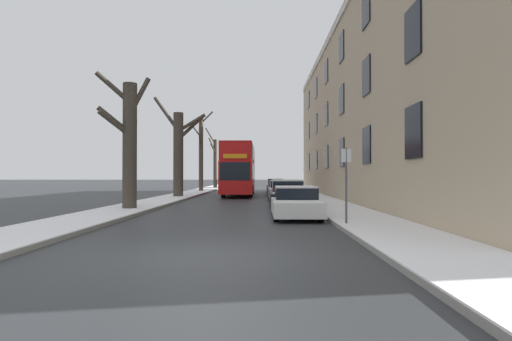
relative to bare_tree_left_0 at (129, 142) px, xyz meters
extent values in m
plane|color=#303335|center=(5.04, -10.58, -3.35)|extent=(320.00, 320.00, 0.00)
cube|color=gray|center=(-0.15, 42.42, -3.29)|extent=(2.64, 130.00, 0.13)
cube|color=white|center=(-0.15, 42.42, -3.21)|extent=(2.62, 130.00, 0.03)
cube|color=gray|center=(10.23, 42.42, -3.29)|extent=(2.64, 130.00, 0.13)
cube|color=white|center=(10.23, 42.42, -3.21)|extent=(2.62, 130.00, 0.03)
cube|color=tan|center=(16.05, 9.18, 2.94)|extent=(9.00, 40.68, 12.59)
cube|color=black|center=(11.52, -5.73, -0.17)|extent=(0.08, 1.40, 1.80)
cube|color=black|center=(11.52, 0.23, -0.17)|extent=(0.08, 1.40, 1.80)
cube|color=black|center=(11.52, 6.20, -0.17)|extent=(0.08, 1.40, 1.80)
cube|color=black|center=(11.52, 12.17, -0.17)|extent=(0.08, 1.40, 1.80)
cube|color=black|center=(11.52, 18.13, -0.17)|extent=(0.08, 1.40, 1.80)
cube|color=black|center=(11.52, 24.10, -0.17)|extent=(0.08, 1.40, 1.80)
cube|color=black|center=(11.52, -5.73, 3.19)|extent=(0.08, 1.40, 1.80)
cube|color=black|center=(11.52, 0.23, 3.19)|extent=(0.08, 1.40, 1.80)
cube|color=black|center=(11.52, 6.20, 3.19)|extent=(0.08, 1.40, 1.80)
cube|color=black|center=(11.52, 12.17, 3.19)|extent=(0.08, 1.40, 1.80)
cube|color=black|center=(11.52, 18.13, 3.19)|extent=(0.08, 1.40, 1.80)
cube|color=black|center=(11.52, 24.10, 3.19)|extent=(0.08, 1.40, 1.80)
cube|color=black|center=(11.52, 0.23, 6.55)|extent=(0.08, 1.40, 1.80)
cube|color=black|center=(11.52, 6.20, 6.55)|extent=(0.08, 1.40, 1.80)
cube|color=black|center=(11.52, 12.17, 6.55)|extent=(0.08, 1.40, 1.80)
cube|color=black|center=(11.52, 18.13, 6.55)|extent=(0.08, 1.40, 1.80)
cube|color=black|center=(11.52, 24.10, 6.55)|extent=(0.08, 1.40, 1.80)
cube|color=beige|center=(11.51, 9.18, 8.71)|extent=(0.12, 39.87, 0.44)
cylinder|color=#423A30|center=(0.05, 0.03, -0.26)|extent=(0.67, 0.67, 6.20)
cylinder|color=#423A30|center=(-0.46, -0.55, 0.81)|extent=(1.28, 1.41, 1.17)
cylinder|color=#423A30|center=(0.46, 0.16, 2.24)|extent=(1.10, 0.54, 1.90)
cylinder|color=#423A30|center=(-0.66, -0.25, 2.57)|extent=(1.64, 0.83, 1.50)
cylinder|color=#423A30|center=(-0.63, -0.22, 1.00)|extent=(1.57, 0.77, 1.35)
cylinder|color=#423A30|center=(0.03, 11.32, -0.08)|extent=(0.76, 0.76, 6.56)
cylinder|color=#423A30|center=(0.88, 11.77, 2.08)|extent=(1.98, 1.20, 2.04)
cylinder|color=#423A30|center=(1.05, 11.34, 2.42)|extent=(2.18, 0.29, 1.47)
cylinder|color=#423A30|center=(-0.95, 11.58, 3.12)|extent=(2.22, 0.82, 2.83)
cylinder|color=#423A30|center=(0.07, 22.47, 0.59)|extent=(0.45, 0.45, 7.89)
cylinder|color=#423A30|center=(-0.57, 23.31, 3.15)|extent=(1.47, 1.84, 1.62)
cylinder|color=#423A30|center=(0.68, 22.48, 4.47)|extent=(1.34, 0.19, 1.34)
cylinder|color=#423A30|center=(0.06, 21.81, 2.16)|extent=(0.17, 1.41, 1.12)
cylinder|color=#423A30|center=(0.22, 33.94, -0.09)|extent=(0.50, 0.50, 6.54)
cylinder|color=#423A30|center=(-0.16, 33.61, 2.43)|extent=(0.99, 0.89, 1.89)
cylinder|color=#423A30|center=(0.02, 33.23, 1.96)|extent=(0.61, 1.57, 1.17)
cylinder|color=#423A30|center=(-0.55, 34.91, 3.77)|extent=(1.77, 2.15, 2.50)
cube|color=red|center=(4.49, 15.20, -1.79)|extent=(2.46, 10.87, 2.46)
cube|color=red|center=(4.49, 15.20, 0.13)|extent=(2.41, 10.66, 1.37)
cube|color=#B31212|center=(4.49, 15.20, 0.88)|extent=(2.41, 10.66, 0.12)
cube|color=black|center=(4.49, 15.20, -1.32)|extent=(2.49, 9.57, 1.28)
cube|color=black|center=(4.49, 15.20, 0.20)|extent=(2.49, 9.57, 1.04)
cube|color=black|center=(4.49, 9.78, -1.32)|extent=(2.22, 0.06, 1.34)
cube|color=orange|center=(4.49, 9.77, -0.21)|extent=(1.72, 0.05, 0.32)
cylinder|color=black|center=(3.43, 11.94, -2.83)|extent=(0.30, 1.06, 1.06)
cylinder|color=black|center=(5.55, 11.94, -2.83)|extent=(0.30, 1.06, 1.06)
cylinder|color=black|center=(3.43, 18.24, -2.83)|extent=(0.30, 1.06, 1.06)
cylinder|color=black|center=(5.55, 18.24, -2.83)|extent=(0.30, 1.06, 1.06)
cube|color=silver|center=(7.81, -3.00, -2.90)|extent=(1.89, 4.03, 0.57)
cube|color=black|center=(7.81, -2.84, -2.37)|extent=(1.63, 2.02, 0.49)
cube|color=white|center=(7.81, -2.84, -2.10)|extent=(1.59, 1.91, 0.06)
cube|color=white|center=(7.81, -4.43, -2.59)|extent=(1.70, 1.05, 0.05)
cylinder|color=black|center=(6.97, -4.21, -3.05)|extent=(0.20, 0.60, 0.60)
cylinder|color=black|center=(8.65, -4.21, -3.05)|extent=(0.20, 0.60, 0.60)
cylinder|color=black|center=(6.97, -1.79, -3.05)|extent=(0.20, 0.60, 0.60)
cylinder|color=black|center=(8.65, -1.79, -3.05)|extent=(0.20, 0.60, 0.60)
cube|color=black|center=(7.81, 2.34, -2.86)|extent=(1.84, 4.08, 0.64)
cube|color=black|center=(7.81, 2.50, -2.24)|extent=(1.58, 2.04, 0.61)
cube|color=white|center=(7.81, 2.50, -1.89)|extent=(1.54, 1.94, 0.08)
cube|color=white|center=(7.81, 0.89, -2.51)|extent=(1.65, 1.06, 0.07)
cylinder|color=black|center=(7.00, 1.12, -3.05)|extent=(0.20, 0.62, 0.62)
cylinder|color=black|center=(8.62, 1.12, -3.05)|extent=(0.20, 0.62, 0.62)
cylinder|color=black|center=(7.00, 3.56, -3.05)|extent=(0.20, 0.62, 0.62)
cylinder|color=black|center=(8.62, 3.56, -3.05)|extent=(0.20, 0.62, 0.62)
cube|color=#9EA3AD|center=(7.81, 8.36, -2.85)|extent=(1.80, 4.25, 0.67)
cube|color=black|center=(7.81, 8.53, -2.27)|extent=(1.55, 2.12, 0.50)
cube|color=white|center=(7.81, 8.53, -1.98)|extent=(1.51, 2.02, 0.07)
cube|color=white|center=(7.81, 6.86, -2.49)|extent=(1.62, 1.11, 0.06)
cylinder|color=black|center=(7.02, 7.09, -3.02)|extent=(0.20, 0.67, 0.67)
cylinder|color=black|center=(8.60, 7.09, -3.02)|extent=(0.20, 0.67, 0.67)
cylinder|color=black|center=(7.02, 9.64, -3.02)|extent=(0.20, 0.67, 0.67)
cylinder|color=black|center=(8.60, 9.64, -3.02)|extent=(0.20, 0.67, 0.67)
cube|color=silver|center=(7.81, 14.43, -2.90)|extent=(1.75, 3.91, 0.57)
cube|color=black|center=(7.81, 14.59, -2.35)|extent=(1.51, 1.95, 0.53)
cube|color=white|center=(7.81, 14.59, -2.05)|extent=(1.47, 1.86, 0.07)
cube|color=white|center=(7.81, 13.05, -2.59)|extent=(1.58, 1.02, 0.05)
cylinder|color=black|center=(7.04, 13.26, -3.05)|extent=(0.20, 0.60, 0.60)
cylinder|color=black|center=(8.58, 13.26, -3.05)|extent=(0.20, 0.60, 0.60)
cylinder|color=black|center=(7.04, 15.60, -3.05)|extent=(0.20, 0.60, 0.60)
cylinder|color=black|center=(8.58, 15.60, -3.05)|extent=(0.20, 0.60, 0.60)
cube|color=navy|center=(7.81, 20.62, -2.86)|extent=(1.75, 4.41, 0.64)
cube|color=black|center=(7.81, 20.79, -2.27)|extent=(1.50, 2.21, 0.55)
cube|color=white|center=(7.81, 20.79, -1.97)|extent=(1.47, 2.09, 0.05)
cube|color=white|center=(7.81, 19.05, -2.52)|extent=(1.57, 1.15, 0.04)
cylinder|color=black|center=(7.05, 19.30, -3.03)|extent=(0.20, 0.64, 0.64)
cylinder|color=black|center=(8.57, 19.30, -3.03)|extent=(0.20, 0.64, 0.64)
cylinder|color=black|center=(7.05, 21.94, -3.03)|extent=(0.20, 0.64, 0.64)
cylinder|color=black|center=(8.57, 21.94, -3.03)|extent=(0.20, 0.64, 0.64)
cube|color=#9EA3AD|center=(3.50, 33.72, -2.10)|extent=(1.92, 4.91, 2.06)
cube|color=black|center=(3.50, 31.28, -1.63)|extent=(1.69, 0.06, 0.91)
cylinder|color=black|center=(2.66, 32.15, -3.01)|extent=(0.22, 0.68, 0.68)
cylinder|color=black|center=(4.34, 32.15, -3.01)|extent=(0.22, 0.68, 0.68)
cylinder|color=black|center=(2.66, 35.29, -3.01)|extent=(0.22, 0.68, 0.68)
cylinder|color=black|center=(4.34, 35.29, -3.01)|extent=(0.22, 0.68, 0.68)
cylinder|color=#4C4742|center=(-0.66, 1.91, -2.98)|extent=(0.17, 0.17, 0.75)
cylinder|color=#4C4742|center=(-0.60, 2.05, -2.98)|extent=(0.17, 0.17, 0.75)
cylinder|color=#2D2319|center=(-0.63, 1.98, -2.28)|extent=(0.35, 0.35, 0.66)
sphere|color=#8C6647|center=(-0.63, 1.98, -1.84)|extent=(0.21, 0.21, 0.21)
cylinder|color=#4C4F54|center=(9.21, -6.04, -2.04)|extent=(0.07, 0.07, 2.63)
cube|color=silver|center=(9.21, -6.06, -0.98)|extent=(0.32, 0.02, 0.44)
camera|label=1|loc=(6.44, -19.14, -1.64)|focal=28.00mm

